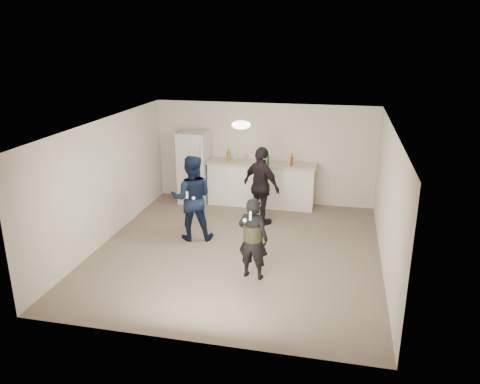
% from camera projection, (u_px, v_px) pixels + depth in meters
% --- Properties ---
extents(floor, '(6.00, 6.00, 0.00)m').
position_uv_depth(floor, '(238.00, 250.00, 9.29)').
color(floor, '#6B5B4C').
rests_on(floor, ground).
extents(ceiling, '(6.00, 6.00, 0.00)m').
position_uv_depth(ceiling, '(238.00, 125.00, 8.49)').
color(ceiling, silver).
rests_on(ceiling, wall_back).
extents(wall_back, '(6.00, 0.00, 6.00)m').
position_uv_depth(wall_back, '(264.00, 153.00, 11.67)').
color(wall_back, beige).
rests_on(wall_back, floor).
extents(wall_front, '(6.00, 0.00, 6.00)m').
position_uv_depth(wall_front, '(188.00, 261.00, 6.11)').
color(wall_front, beige).
rests_on(wall_front, floor).
extents(wall_left, '(0.00, 6.00, 6.00)m').
position_uv_depth(wall_left, '(105.00, 181.00, 9.45)').
color(wall_left, beige).
rests_on(wall_left, floor).
extents(wall_right, '(0.00, 6.00, 6.00)m').
position_uv_depth(wall_right, '(388.00, 201.00, 8.33)').
color(wall_right, beige).
rests_on(wall_right, floor).
extents(counter, '(2.60, 0.56, 1.05)m').
position_uv_depth(counter, '(261.00, 185.00, 11.59)').
color(counter, white).
rests_on(counter, floor).
extents(counter_top, '(2.68, 0.64, 0.04)m').
position_uv_depth(counter_top, '(261.00, 164.00, 11.42)').
color(counter_top, beige).
rests_on(counter_top, counter).
extents(fridge, '(0.70, 0.70, 1.80)m').
position_uv_depth(fridge, '(194.00, 167.00, 11.76)').
color(fridge, silver).
rests_on(fridge, floor).
extents(fridge_handle, '(0.02, 0.02, 0.60)m').
position_uv_depth(fridge_handle, '(200.00, 156.00, 11.23)').
color(fridge_handle, white).
rests_on(fridge_handle, fridge).
extents(ceiling_dome, '(0.36, 0.36, 0.16)m').
position_uv_depth(ceiling_dome, '(241.00, 125.00, 8.79)').
color(ceiling_dome, white).
rests_on(ceiling_dome, ceiling).
extents(shaker, '(0.08, 0.08, 0.17)m').
position_uv_depth(shaker, '(245.00, 157.00, 11.59)').
color(shaker, silver).
rests_on(shaker, counter_top).
extents(man, '(1.00, 0.86, 1.78)m').
position_uv_depth(man, '(192.00, 198.00, 9.56)').
color(man, '#0E1E3B').
rests_on(man, floor).
extents(woman, '(0.59, 0.44, 1.48)m').
position_uv_depth(woman, '(253.00, 238.00, 8.03)').
color(woman, black).
rests_on(woman, floor).
extents(camo_shorts, '(0.34, 0.34, 0.28)m').
position_uv_depth(camo_shorts, '(253.00, 232.00, 7.99)').
color(camo_shorts, '#303618').
rests_on(camo_shorts, woman).
extents(spectator, '(1.10, 0.95, 1.77)m').
position_uv_depth(spectator, '(261.00, 186.00, 10.31)').
color(spectator, black).
rests_on(spectator, floor).
extents(remote_man, '(0.04, 0.04, 0.15)m').
position_uv_depth(remote_man, '(187.00, 195.00, 9.25)').
color(remote_man, white).
rests_on(remote_man, man).
extents(nunchuk_man, '(0.07, 0.07, 0.07)m').
position_uv_depth(nunchuk_man, '(194.00, 198.00, 9.27)').
color(nunchuk_man, white).
rests_on(nunchuk_man, man).
extents(remote_woman, '(0.04, 0.04, 0.15)m').
position_uv_depth(remote_woman, '(250.00, 216.00, 7.63)').
color(remote_woman, silver).
rests_on(remote_woman, woman).
extents(nunchuk_woman, '(0.07, 0.07, 0.07)m').
position_uv_depth(nunchuk_woman, '(245.00, 220.00, 7.71)').
color(nunchuk_woman, white).
rests_on(nunchuk_woman, woman).
extents(bottle_cluster, '(1.69, 0.38, 0.24)m').
position_uv_depth(bottle_cluster, '(251.00, 159.00, 11.40)').
color(bottle_cluster, '#175019').
rests_on(bottle_cluster, counter_top).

